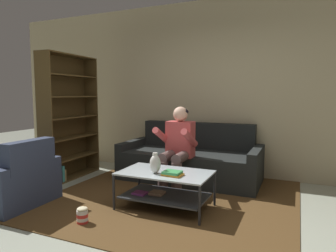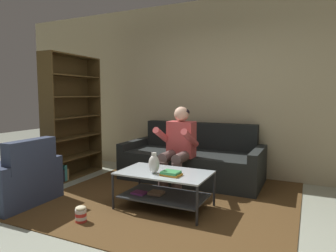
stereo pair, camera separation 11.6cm
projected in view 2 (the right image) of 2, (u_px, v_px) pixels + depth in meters
ground at (151, 232)px, 2.93m from camera, size 16.80×16.80×0.00m
back_partition at (222, 88)px, 4.99m from camera, size 8.40×0.12×2.90m
couch at (192, 161)px, 4.73m from camera, size 2.15×0.96×0.88m
person_seated_center at (178, 145)px, 4.18m from camera, size 0.50×0.58×1.17m
coffee_table at (164, 184)px, 3.52m from camera, size 1.07×0.63×0.44m
area_rug at (177, 194)px, 4.04m from camera, size 3.07×3.23×0.01m
vase at (154, 164)px, 3.44m from camera, size 0.13×0.13×0.24m
book_stack at (171, 173)px, 3.35m from camera, size 0.23×0.17×0.05m
bookshelf at (70, 121)px, 4.85m from camera, size 0.33×1.14×1.97m
armchair at (13, 181)px, 3.73m from camera, size 0.88×0.89×0.81m
popcorn_tub at (81, 214)px, 3.15m from camera, size 0.12×0.12×0.18m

